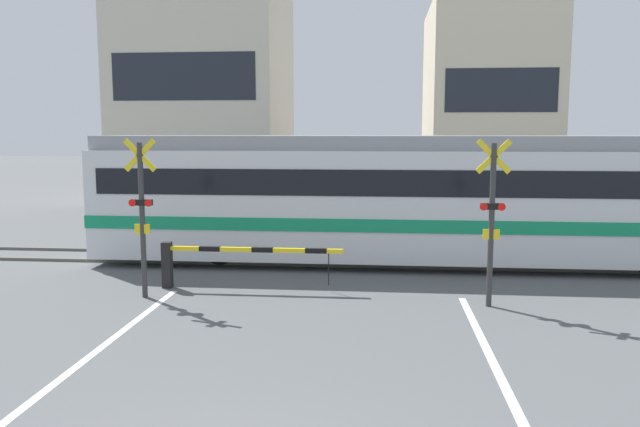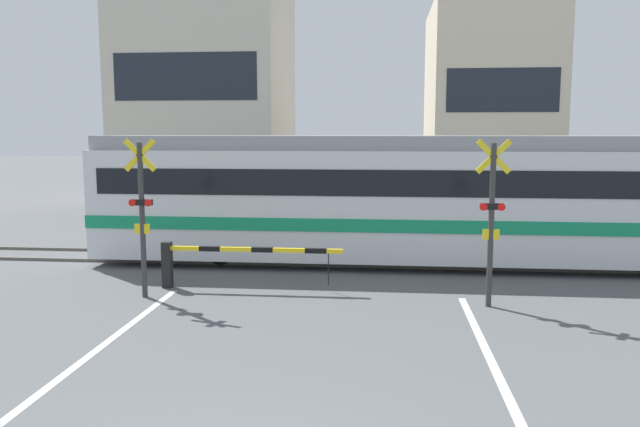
{
  "view_description": "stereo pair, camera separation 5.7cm",
  "coord_description": "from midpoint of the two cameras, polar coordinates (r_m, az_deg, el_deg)",
  "views": [
    {
      "loc": [
        1.35,
        -4.67,
        3.45
      ],
      "look_at": [
        0.0,
        9.28,
        1.6
      ],
      "focal_mm": 35.0,
      "sensor_mm": 36.0,
      "label": 1
    },
    {
      "loc": [
        1.41,
        -4.67,
        3.45
      ],
      "look_at": [
        0.0,
        9.28,
        1.6
      ],
      "focal_mm": 35.0,
      "sensor_mm": 36.0,
      "label": 2
    }
  ],
  "objects": [
    {
      "name": "rail_track_far",
      "position": [
        17.44,
        0.89,
        -3.76
      ],
      "size": [
        50.0,
        0.1,
        0.08
      ],
      "color": "#5B564C",
      "rests_on": "ground_plane"
    },
    {
      "name": "building_right_of_street",
      "position": [
        32.64,
        14.88,
        9.57
      ],
      "size": [
        5.77,
        7.87,
        9.53
      ],
      "color": "beige",
      "rests_on": "ground_plane"
    },
    {
      "name": "road_stripe_left",
      "position": [
        8.8,
        -26.65,
        -16.37
      ],
      "size": [
        0.14,
        12.17,
        0.01
      ],
      "color": "white",
      "rests_on": "ground_plane"
    },
    {
      "name": "crossing_barrier_near",
      "position": [
        13.91,
        -9.71,
        -3.93
      ],
      "size": [
        4.01,
        0.2,
        1.03
      ],
      "color": "black",
      "rests_on": "ground_plane"
    },
    {
      "name": "crossing_barrier_far",
      "position": [
        19.84,
        7.98,
        -0.48
      ],
      "size": [
        4.01,
        0.2,
        1.03
      ],
      "color": "black",
      "rests_on": "ground_plane"
    },
    {
      "name": "rail_track_near",
      "position": [
        16.04,
        0.47,
        -4.76
      ],
      "size": [
        50.0,
        0.1,
        0.08
      ],
      "color": "#5B564C",
      "rests_on": "ground_plane"
    },
    {
      "name": "building_left_of_street",
      "position": [
        33.51,
        -10.33,
        10.74
      ],
      "size": [
        7.99,
        7.87,
        10.81
      ],
      "color": "beige",
      "rests_on": "ground_plane"
    },
    {
      "name": "crossing_signal_right",
      "position": [
        12.6,
        15.3,
        -0.16
      ],
      "size": [
        0.68,
        0.15,
        3.31
      ],
      "color": "#333333",
      "rests_on": "ground_plane"
    },
    {
      "name": "commuter_train",
      "position": [
        16.45,
        9.56,
        1.61
      ],
      "size": [
        17.21,
        2.94,
        3.34
      ],
      "color": "silver",
      "rests_on": "ground_plane"
    },
    {
      "name": "crossing_signal_left",
      "position": [
        13.35,
        -16.09,
        0.24
      ],
      "size": [
        0.68,
        0.15,
        3.31
      ],
      "color": "#333333",
      "rests_on": "ground_plane"
    },
    {
      "name": "pedestrian",
      "position": [
        23.15,
        -1.71,
        1.52
      ],
      "size": [
        0.38,
        0.23,
        1.78
      ],
      "color": "#23232D",
      "rests_on": "ground_plane"
    }
  ]
}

